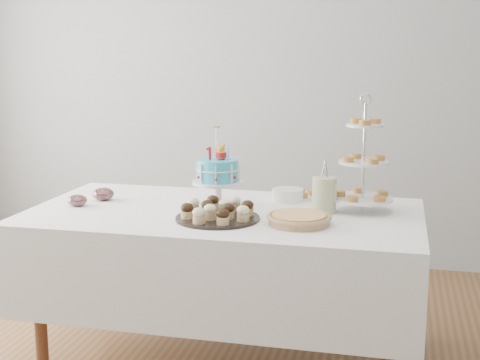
% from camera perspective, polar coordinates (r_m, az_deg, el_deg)
% --- Properties ---
extents(walls, '(5.04, 4.04, 2.70)m').
position_cam_1_polar(walls, '(2.92, -2.95, 7.12)').
color(walls, '#95989A').
rests_on(walls, floor).
extents(table, '(1.92, 1.02, 0.77)m').
position_cam_1_polar(table, '(3.35, -1.36, -6.44)').
color(table, white).
rests_on(table, floor).
extents(birthday_cake, '(0.26, 0.26, 0.40)m').
position_cam_1_polar(birthday_cake, '(3.41, -1.91, -0.32)').
color(birthday_cake, white).
rests_on(birthday_cake, table).
extents(cupcake_tray, '(0.40, 0.40, 0.09)m').
position_cam_1_polar(cupcake_tray, '(3.12, -1.92, -2.61)').
color(cupcake_tray, black).
rests_on(cupcake_tray, table).
extents(pie, '(0.30, 0.30, 0.05)m').
position_cam_1_polar(pie, '(3.05, 5.05, -3.30)').
color(pie, tan).
rests_on(pie, table).
extents(tiered_stand, '(0.30, 0.30, 0.58)m').
position_cam_1_polar(tiered_stand, '(3.30, 10.50, 1.45)').
color(tiered_stand, silver).
rests_on(tiered_stand, table).
extents(plate_stack, '(0.16, 0.16, 0.06)m').
position_cam_1_polar(plate_stack, '(3.51, 4.09, -1.28)').
color(plate_stack, white).
rests_on(plate_stack, table).
extents(pastry_plate, '(0.24, 0.24, 0.04)m').
position_cam_1_polar(pastry_plate, '(3.61, 5.00, -1.23)').
color(pastry_plate, white).
rests_on(pastry_plate, table).
extents(jam_bowl_a, '(0.10, 0.10, 0.06)m').
position_cam_1_polar(jam_bowl_a, '(3.49, -13.72, -1.71)').
color(jam_bowl_a, silver).
rests_on(jam_bowl_a, table).
extents(jam_bowl_b, '(0.11, 0.11, 0.07)m').
position_cam_1_polar(jam_bowl_b, '(3.59, -11.59, -1.20)').
color(jam_bowl_b, silver).
rests_on(jam_bowl_b, table).
extents(utensil_pitcher, '(0.12, 0.12, 0.26)m').
position_cam_1_polar(utensil_pitcher, '(3.27, 7.21, -1.15)').
color(utensil_pitcher, beige).
rests_on(utensil_pitcher, table).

